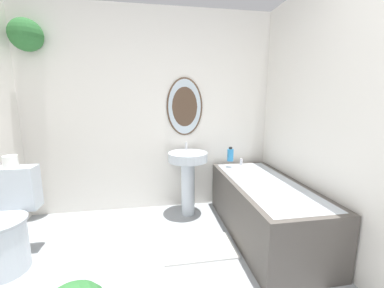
# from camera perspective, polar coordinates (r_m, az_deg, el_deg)

# --- Properties ---
(wall_back) EXTENTS (3.02, 0.32, 2.40)m
(wall_back) POSITION_cam_1_polar(r_m,az_deg,el_deg) (2.90, -11.32, 8.58)
(wall_back) COLOR silver
(wall_back) RESTS_ON ground_plane
(wall_right) EXTENTS (0.06, 2.51, 2.40)m
(wall_right) POSITION_cam_1_polar(r_m,az_deg,el_deg) (2.24, 31.84, 5.21)
(wall_right) COLOR silver
(wall_right) RESTS_ON ground_plane
(toilet) EXTENTS (0.39, 0.54, 0.79)m
(toilet) POSITION_cam_1_polar(r_m,az_deg,el_deg) (2.52, -38.45, -15.68)
(toilet) COLOR silver
(toilet) RESTS_ON ground_plane
(pedestal_sink) EXTENTS (0.45, 0.45, 0.86)m
(pedestal_sink) POSITION_cam_1_polar(r_m,az_deg,el_deg) (2.76, -1.02, -6.50)
(pedestal_sink) COLOR silver
(pedestal_sink) RESTS_ON ground_plane
(bathtub) EXTENTS (0.68, 1.51, 0.63)m
(bathtub) POSITION_cam_1_polar(r_m,az_deg,el_deg) (2.56, 17.04, -14.39)
(bathtub) COLOR #4C4742
(bathtub) RESTS_ON ground_plane
(shampoo_bottle) EXTENTS (0.07, 0.07, 0.17)m
(shampoo_bottle) POSITION_cam_1_polar(r_m,az_deg,el_deg) (2.87, 9.28, -2.56)
(shampoo_bottle) COLOR #2D84C6
(shampoo_bottle) RESTS_ON bathtub
(bath_mat) EXTENTS (0.65, 0.39, 0.02)m
(bath_mat) POSITION_cam_1_polar(r_m,az_deg,el_deg) (2.36, 1.71, -23.89)
(bath_mat) COLOR silver
(bath_mat) RESTS_ON ground_plane
(toilet_paper_roll) EXTENTS (0.11, 0.11, 0.10)m
(toilet_paper_roll) POSITION_cam_1_polar(r_m,az_deg,el_deg) (2.52, -37.74, -3.35)
(toilet_paper_roll) COLOR white
(toilet_paper_roll) RESTS_ON toilet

